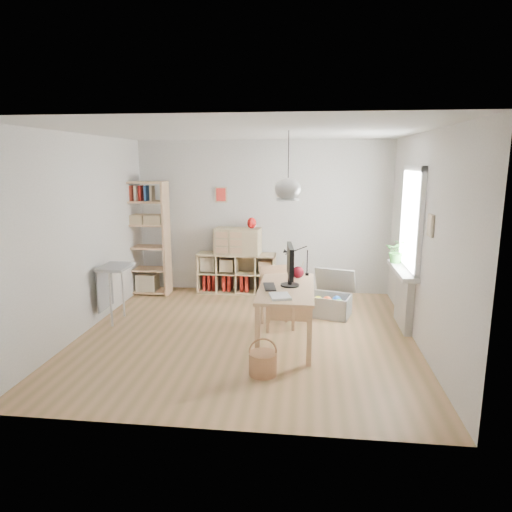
# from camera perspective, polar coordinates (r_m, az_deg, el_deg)

# --- Properties ---
(ground) EXTENTS (4.50, 4.50, 0.00)m
(ground) POSITION_cam_1_polar(r_m,az_deg,el_deg) (6.33, -1.23, -9.88)
(ground) COLOR tan
(ground) RESTS_ON ground
(room_shell) EXTENTS (4.50, 4.50, 4.50)m
(room_shell) POSITION_cam_1_polar(r_m,az_deg,el_deg) (5.70, 4.02, 8.37)
(room_shell) COLOR white
(room_shell) RESTS_ON ground
(window_unit) EXTENTS (0.07, 1.16, 1.46)m
(window_unit) POSITION_cam_1_polar(r_m,az_deg,el_deg) (6.63, 18.93, 4.33)
(window_unit) COLOR white
(window_unit) RESTS_ON ground
(radiator) EXTENTS (0.10, 0.80, 0.80)m
(radiator) POSITION_cam_1_polar(r_m,az_deg,el_deg) (6.86, 18.01, -5.23)
(radiator) COLOR silver
(radiator) RESTS_ON ground
(windowsill) EXTENTS (0.22, 1.20, 0.06)m
(windowsill) POSITION_cam_1_polar(r_m,az_deg,el_deg) (6.74, 17.82, -1.72)
(windowsill) COLOR white
(windowsill) RESTS_ON radiator
(desk) EXTENTS (0.70, 1.50, 0.75)m
(desk) POSITION_cam_1_polar(r_m,az_deg,el_deg) (5.93, 3.84, -4.71)
(desk) COLOR #DFB080
(desk) RESTS_ON ground
(cube_shelf) EXTENTS (1.40, 0.38, 0.72)m
(cube_shelf) POSITION_cam_1_polar(r_m,az_deg,el_deg) (8.27, -2.53, -2.50)
(cube_shelf) COLOR tan
(cube_shelf) RESTS_ON ground
(tall_bookshelf) EXTENTS (0.80, 0.38, 2.00)m
(tall_bookshelf) POSITION_cam_1_polar(r_m,az_deg,el_deg) (8.24, -13.71, 2.72)
(tall_bookshelf) COLOR #DFB080
(tall_bookshelf) RESTS_ON ground
(side_table) EXTENTS (0.40, 0.55, 0.85)m
(side_table) POSITION_cam_1_polar(r_m,az_deg,el_deg) (7.00, -17.62, -2.57)
(side_table) COLOR #939396
(side_table) RESTS_ON ground
(chair) EXTENTS (0.54, 0.54, 0.87)m
(chair) POSITION_cam_1_polar(r_m,az_deg,el_deg) (6.53, 2.58, -4.63)
(chair) COLOR #939396
(chair) RESTS_ON ground
(wicker_basket) EXTENTS (0.31, 0.31, 0.43)m
(wicker_basket) POSITION_cam_1_polar(r_m,az_deg,el_deg) (5.21, 0.87, -13.19)
(wicker_basket) COLOR #A7714B
(wicker_basket) RESTS_ON ground
(storage_chest) EXTENTS (0.81, 0.87, 0.68)m
(storage_chest) POSITION_cam_1_polar(r_m,az_deg,el_deg) (7.17, 9.26, -5.54)
(storage_chest) COLOR #B4B5B0
(storage_chest) RESTS_ON ground
(monitor) EXTENTS (0.24, 0.61, 0.53)m
(monitor) POSITION_cam_1_polar(r_m,az_deg,el_deg) (5.87, 4.30, -0.93)
(monitor) COLOR black
(monitor) RESTS_ON desk
(keyboard) EXTENTS (0.20, 0.39, 0.02)m
(keyboard) POSITION_cam_1_polar(r_m,az_deg,el_deg) (5.85, 1.72, -3.87)
(keyboard) COLOR black
(keyboard) RESTS_ON desk
(task_lamp) EXTENTS (0.37, 0.14, 0.39)m
(task_lamp) POSITION_cam_1_polar(r_m,az_deg,el_deg) (6.40, 4.83, -0.17)
(task_lamp) COLOR black
(task_lamp) RESTS_ON desk
(yarn_ball) EXTENTS (0.16, 0.16, 0.16)m
(yarn_ball) POSITION_cam_1_polar(r_m,az_deg,el_deg) (6.33, 5.28, -2.04)
(yarn_ball) COLOR #540B10
(yarn_ball) RESTS_ON desk
(paper_tray) EXTENTS (0.29, 0.33, 0.03)m
(paper_tray) POSITION_cam_1_polar(r_m,az_deg,el_deg) (5.44, 3.02, -5.05)
(paper_tray) COLOR white
(paper_tray) RESTS_ON desk
(drawer_chest) EXTENTS (0.83, 0.44, 0.46)m
(drawer_chest) POSITION_cam_1_polar(r_m,az_deg,el_deg) (8.09, -2.30, 1.88)
(drawer_chest) COLOR tan
(drawer_chest) RESTS_ON cube_shelf
(red_vase) EXTENTS (0.16, 0.16, 0.19)m
(red_vase) POSITION_cam_1_polar(r_m,az_deg,el_deg) (8.00, -0.55, 4.15)
(red_vase) COLOR #970D0C
(red_vase) RESTS_ON drawer_chest
(potted_plant) EXTENTS (0.40, 0.38, 0.35)m
(potted_plant) POSITION_cam_1_polar(r_m,az_deg,el_deg) (7.03, 17.23, 0.57)
(potted_plant) COLOR #30712A
(potted_plant) RESTS_ON windowsill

